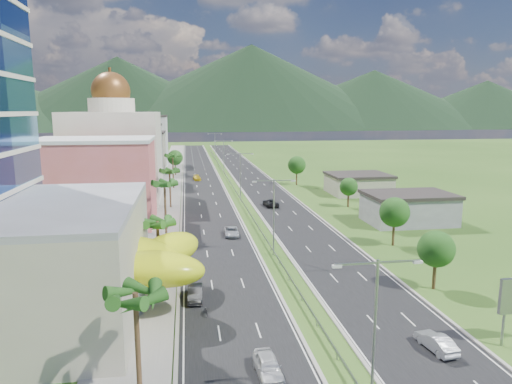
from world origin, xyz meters
name	(u,v)px	position (x,y,z in m)	size (l,w,h in m)	color
ground	(289,281)	(0.00, 0.00, 0.00)	(500.00, 500.00, 0.00)	#2D5119
road_left	(201,177)	(-7.50, 90.00, 0.02)	(11.00, 260.00, 0.04)	black
road_right	(249,176)	(7.50, 90.00, 0.02)	(11.00, 260.00, 0.04)	black
sidewalk_left	(170,177)	(-17.00, 90.00, 0.06)	(7.00, 260.00, 0.12)	gray
median_guardrail	(231,183)	(0.00, 71.99, 0.62)	(0.10, 216.06, 0.76)	gray
streetlight_median_a	(375,322)	(0.00, -25.00, 6.75)	(6.04, 0.25, 11.00)	gray
streetlight_median_b	(274,209)	(0.00, 10.00, 6.75)	(6.04, 0.25, 11.00)	gray
streetlight_median_c	(240,172)	(0.00, 50.00, 6.75)	(6.04, 0.25, 11.00)	gray
streetlight_median_d	(224,153)	(0.00, 95.00, 6.75)	(6.04, 0.25, 11.00)	gray
streetlight_median_e	(215,143)	(0.00, 140.00, 6.75)	(6.04, 0.25, 11.00)	gray
lime_canopy	(111,260)	(-20.00, -4.00, 4.99)	(18.00, 15.00, 7.40)	#C7D514
pink_shophouse	(96,184)	(-28.00, 32.00, 7.50)	(20.00, 15.00, 15.00)	#D05C55
domed_building	(114,151)	(-28.00, 55.00, 11.35)	(20.00, 20.00, 28.70)	beige
midrise_grey	(132,155)	(-27.00, 80.00, 8.00)	(16.00, 15.00, 16.00)	gray
midrise_beige	(140,153)	(-27.00, 102.00, 6.50)	(16.00, 15.00, 13.00)	#A19B84
midrise_white	(146,141)	(-27.00, 125.00, 9.00)	(16.00, 15.00, 18.00)	silver
shed_near	(408,210)	(28.00, 25.00, 2.50)	(15.00, 10.00, 5.00)	gray
shed_far	(358,185)	(30.00, 55.00, 2.20)	(14.00, 12.00, 4.40)	#A19B84
palm_tree_a	(135,300)	(-15.50, -22.00, 8.02)	(3.60, 3.60, 9.10)	#47301C
palm_tree_b	(157,225)	(-15.50, 2.00, 7.06)	(3.60, 3.60, 8.10)	#47301C
palm_tree_c	(165,186)	(-15.50, 22.00, 8.50)	(3.60, 3.60, 9.60)	#47301C
palm_tree_d	(170,173)	(-15.50, 45.00, 7.54)	(3.60, 3.60, 8.60)	#47301C
palm_tree_e	(173,157)	(-15.50, 70.00, 8.31)	(3.60, 3.60, 9.40)	#47301C
leafy_tree_lfar	(175,158)	(-15.50, 95.00, 5.58)	(4.90, 4.90, 8.05)	#47301C
leafy_tree_ra	(436,249)	(16.00, -5.00, 4.78)	(4.20, 4.20, 6.90)	#47301C
leafy_tree_rb	(395,212)	(19.00, 12.00, 5.18)	(4.55, 4.55, 7.47)	#47301C
leafy_tree_rc	(349,187)	(22.00, 40.00, 4.37)	(3.85, 3.85, 6.33)	#47301C
leafy_tree_rd	(297,165)	(18.00, 70.00, 5.58)	(4.90, 4.90, 8.05)	#47301C
mountain_ridge	(252,129)	(60.00, 450.00, 0.00)	(860.00, 140.00, 90.00)	black
car_white_near_left	(268,366)	(-6.08, -19.47, 0.83)	(1.86, 4.62, 1.57)	silver
car_dark_left	(195,293)	(-11.36, -3.99, 0.78)	(1.57, 4.51, 1.49)	black
car_silver_mid_left	(232,232)	(-4.91, 21.05, 0.73)	(2.28, 4.96, 1.38)	#ABADB2
car_yellow_far_left	(197,178)	(-9.02, 82.94, 0.75)	(2.00, 4.91, 1.43)	gold
car_silver_right	(436,342)	(8.88, -17.83, 0.76)	(1.53, 4.38, 1.44)	#9FA0A6
car_dark_far_right	(271,203)	(5.72, 43.01, 0.81)	(2.55, 5.54, 1.54)	black
motorcycle	(206,310)	(-10.33, -7.96, 0.58)	(0.51, 1.69, 1.08)	black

